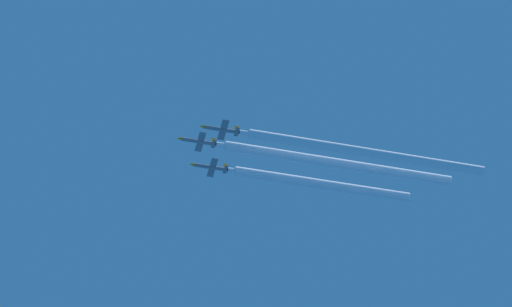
# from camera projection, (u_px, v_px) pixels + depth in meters

# --- Properties ---
(jet_lead) EXTENTS (9.00, 13.10, 3.15)m
(jet_lead) POSITION_uv_depth(u_px,v_px,m) (198.00, 141.00, 316.71)
(jet_lead) COLOR slate
(jet_left_wingman) EXTENTS (9.00, 13.10, 3.15)m
(jet_left_wingman) POSITION_uv_depth(u_px,v_px,m) (220.00, 129.00, 309.63)
(jet_left_wingman) COLOR slate
(jet_right_wingman) EXTENTS (9.00, 13.10, 3.15)m
(jet_right_wingman) POSITION_uv_depth(u_px,v_px,m) (210.00, 167.00, 323.05)
(jet_right_wingman) COLOR slate
(smoke_trail_lead) EXTENTS (3.15, 79.07, 3.15)m
(smoke_trail_lead) POSITION_uv_depth(u_px,v_px,m) (336.00, 163.00, 324.17)
(smoke_trail_lead) COLOR white
(smoke_trail_left_wingman) EXTENTS (3.15, 80.98, 3.15)m
(smoke_trail_left_wingman) POSITION_uv_depth(u_px,v_px,m) (364.00, 152.00, 317.25)
(smoke_trail_left_wingman) COLOR white
(smoke_trail_right_wingman) EXTENTS (3.15, 61.88, 3.15)m
(smoke_trail_right_wingman) POSITION_uv_depth(u_px,v_px,m) (320.00, 184.00, 329.09)
(smoke_trail_right_wingman) COLOR white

